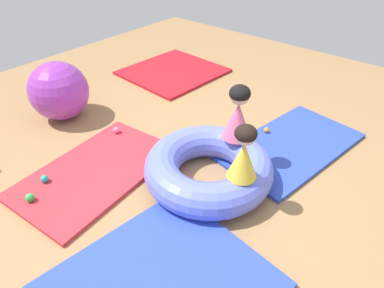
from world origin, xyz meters
name	(u,v)px	position (x,y,z in m)	size (l,w,h in m)	color
ground_plane	(202,178)	(0.00, 0.00, 0.00)	(8.00, 8.00, 0.00)	#9E7549
gym_mat_near_right	(96,171)	(-0.62, 0.85, 0.02)	(1.55, 0.94, 0.04)	red
gym_mat_front	(291,146)	(1.02, -0.43, 0.02)	(1.61, 0.89, 0.04)	#2D47B7
gym_mat_near_left	(173,72)	(1.65, 1.90, 0.02)	(1.36, 1.29, 0.04)	#B21923
inflatable_cushion	(208,168)	(0.00, -0.07, 0.16)	(1.21, 1.21, 0.33)	#6070E5
child_in_yellow	(244,153)	(-0.06, -0.46, 0.57)	(0.36, 0.36, 0.49)	yellow
child_in_pink	(238,113)	(0.40, -0.10, 0.59)	(0.29, 0.29, 0.55)	#E5608E
play_ball_pink	(117,130)	(-0.06, 1.20, 0.08)	(0.08, 0.08, 0.08)	pink
play_ball_teal	(44,179)	(-1.03, 1.07, 0.08)	(0.07, 0.07, 0.07)	teal
play_ball_orange	(267,130)	(1.05, -0.10, 0.07)	(0.06, 0.06, 0.06)	orange
play_ball_green	(30,198)	(-1.25, 0.94, 0.08)	(0.08, 0.08, 0.08)	green
exercise_ball_large	(59,91)	(-0.19, 2.04, 0.35)	(0.70, 0.70, 0.70)	purple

